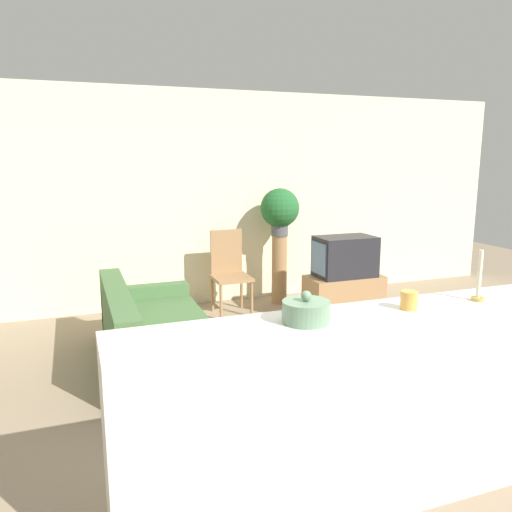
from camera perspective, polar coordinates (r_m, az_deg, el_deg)
name	(u,v)px	position (r m, az deg, el deg)	size (l,w,h in m)	color
ground_plane	(319,436)	(3.65, 7.25, -19.71)	(14.00, 14.00, 0.00)	gray
wall_back	(196,199)	(6.39, -6.84, 6.43)	(9.00, 0.06, 2.70)	beige
couch	(155,337)	(4.71, -11.49, -9.06)	(0.91, 1.84, 0.73)	#476B3D
tv_stand	(344,298)	(5.93, 9.98, -4.73)	(0.88, 0.44, 0.53)	#9E754C
television	(345,256)	(5.81, 10.09, -0.05)	(0.68, 0.42, 0.46)	#232328
wooden_chair	(229,269)	(6.06, -3.08, -1.45)	(0.44, 0.44, 1.01)	#9E754C
plant_stand	(279,270)	(6.47, 2.68, -1.56)	(0.20, 0.20, 0.89)	#9E754C
potted_plant	(280,209)	(6.35, 2.74, 5.38)	(0.49, 0.49, 0.60)	#4C4C51
foreground_counter	(376,407)	(2.92, 13.53, -16.38)	(2.84, 0.44, 1.07)	silver
decorative_bowl	(306,311)	(2.49, 5.73, -6.30)	(0.24, 0.24, 0.16)	gray
candle_jar	(409,300)	(2.80, 17.09, -4.86)	(0.09, 0.09, 0.10)	gold
candlestick	(479,284)	(3.09, 24.11, -2.89)	(0.07, 0.07, 0.29)	#B7933D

